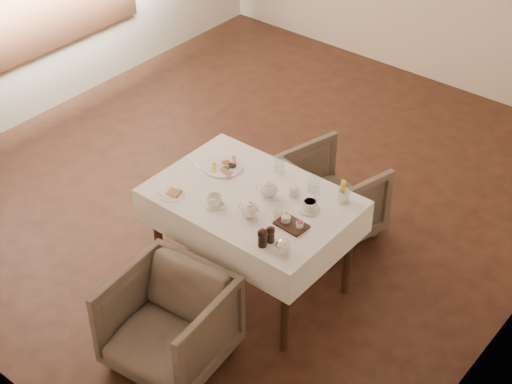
{
  "coord_description": "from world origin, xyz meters",
  "views": [
    {
      "loc": [
        3.26,
        -3.99,
        3.74
      ],
      "look_at": [
        0.77,
        -0.93,
        0.82
      ],
      "focal_mm": 55.0,
      "sensor_mm": 36.0,
      "label": 1
    }
  ],
  "objects_px": {
    "armchair_far": "(328,197)",
    "breakfast_plate": "(224,166)",
    "table": "(252,210)",
    "teapot_centre": "(269,188)",
    "armchair_near": "(169,323)"
  },
  "relations": [
    {
      "from": "table",
      "to": "breakfast_plate",
      "type": "distance_m",
      "value": 0.39
    },
    {
      "from": "table",
      "to": "teapot_centre",
      "type": "height_order",
      "value": "teapot_centre"
    },
    {
      "from": "breakfast_plate",
      "to": "armchair_near",
      "type": "bearing_deg",
      "value": -87.83
    },
    {
      "from": "table",
      "to": "armchair_near",
      "type": "relative_size",
      "value": 1.89
    },
    {
      "from": "table",
      "to": "teapot_centre",
      "type": "distance_m",
      "value": 0.21
    },
    {
      "from": "armchair_near",
      "to": "breakfast_plate",
      "type": "bearing_deg",
      "value": 105.89
    },
    {
      "from": "armchair_far",
      "to": "breakfast_plate",
      "type": "bearing_deg",
      "value": 73.47
    },
    {
      "from": "armchair_far",
      "to": "table",
      "type": "bearing_deg",
      "value": 100.64
    },
    {
      "from": "breakfast_plate",
      "to": "teapot_centre",
      "type": "xyz_separation_m",
      "value": [
        0.44,
        -0.07,
        0.05
      ]
    },
    {
      "from": "breakfast_plate",
      "to": "teapot_centre",
      "type": "height_order",
      "value": "teapot_centre"
    },
    {
      "from": "table",
      "to": "breakfast_plate",
      "type": "xyz_separation_m",
      "value": [
        -0.35,
        0.13,
        0.13
      ]
    },
    {
      "from": "table",
      "to": "teapot_centre",
      "type": "bearing_deg",
      "value": 35.97
    },
    {
      "from": "table",
      "to": "breakfast_plate",
      "type": "bearing_deg",
      "value": 159.96
    },
    {
      "from": "table",
      "to": "teapot_centre",
      "type": "xyz_separation_m",
      "value": [
        0.09,
        0.06,
        0.18
      ]
    },
    {
      "from": "armchair_near",
      "to": "table",
      "type": "bearing_deg",
      "value": 86.82
    }
  ]
}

